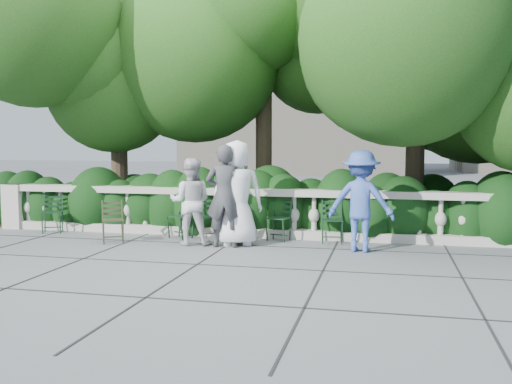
% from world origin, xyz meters
% --- Properties ---
extents(ground, '(90.00, 90.00, 0.00)m').
position_xyz_m(ground, '(0.00, 0.00, 0.00)').
color(ground, '#5A5D63').
rests_on(ground, ground).
extents(balustrade, '(12.00, 0.44, 1.00)m').
position_xyz_m(balustrade, '(0.00, 1.80, 0.49)').
color(balustrade, '#9E998E').
rests_on(balustrade, ground).
extents(shrub_hedge, '(15.00, 2.60, 1.70)m').
position_xyz_m(shrub_hedge, '(0.00, 3.00, 0.00)').
color(shrub_hedge, black).
rests_on(shrub_hedge, ground).
extents(tree_canopy, '(15.04, 6.52, 6.78)m').
position_xyz_m(tree_canopy, '(0.69, 3.19, 3.96)').
color(tree_canopy, '#3F3023').
rests_on(tree_canopy, ground).
extents(chair_a, '(0.59, 0.61, 0.84)m').
position_xyz_m(chair_a, '(-1.69, 1.17, 0.00)').
color(chair_a, black).
rests_on(chair_a, ground).
extents(chair_b, '(0.60, 0.62, 0.84)m').
position_xyz_m(chair_b, '(-4.51, 1.21, 0.00)').
color(chair_b, black).
rests_on(chair_b, ground).
extents(chair_c, '(0.50, 0.54, 0.84)m').
position_xyz_m(chair_c, '(1.43, 1.28, 0.00)').
color(chair_c, black).
rests_on(chair_c, ground).
extents(chair_d, '(0.50, 0.54, 0.84)m').
position_xyz_m(chair_d, '(-0.97, 1.16, 0.00)').
color(chair_d, black).
rests_on(chair_d, ground).
extents(chair_e, '(0.54, 0.57, 0.84)m').
position_xyz_m(chair_e, '(0.32, 1.32, 0.00)').
color(chair_e, black).
rests_on(chair_e, ground).
extents(chair_weathered, '(0.62, 0.64, 0.84)m').
position_xyz_m(chair_weathered, '(-2.65, 0.37, 0.00)').
color(chair_weathered, black).
rests_on(chair_weathered, ground).
extents(person_businessman, '(1.12, 0.92, 1.98)m').
position_xyz_m(person_businessman, '(-0.31, 0.77, 0.99)').
color(person_businessman, white).
rests_on(person_businessman, ground).
extents(person_woman_grey, '(0.76, 0.56, 1.91)m').
position_xyz_m(person_woman_grey, '(-0.51, 0.59, 0.95)').
color(person_woman_grey, '#38393D').
rests_on(person_woman_grey, ground).
extents(person_casual_man, '(0.90, 0.76, 1.65)m').
position_xyz_m(person_casual_man, '(-1.19, 0.66, 0.82)').
color(person_casual_man, silver).
rests_on(person_casual_man, ground).
extents(person_older_blue, '(1.23, 0.78, 1.80)m').
position_xyz_m(person_older_blue, '(1.98, 0.71, 0.90)').
color(person_older_blue, '#3754A6').
rests_on(person_older_blue, ground).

